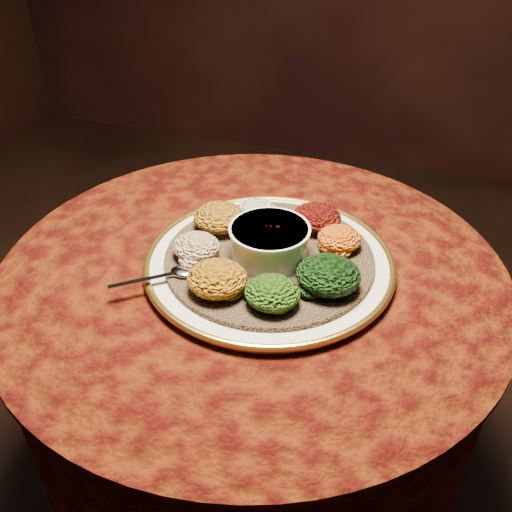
% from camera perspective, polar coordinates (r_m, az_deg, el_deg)
% --- Properties ---
extents(table, '(0.96, 0.96, 0.73)m').
position_cam_1_polar(table, '(1.20, -0.37, -7.95)').
color(table, black).
rests_on(table, ground).
extents(platter, '(0.59, 0.59, 0.02)m').
position_cam_1_polar(platter, '(1.07, 1.32, -0.65)').
color(platter, silver).
rests_on(platter, table).
extents(injera, '(0.50, 0.50, 0.01)m').
position_cam_1_polar(injera, '(1.06, 1.33, -0.19)').
color(injera, brown).
rests_on(injera, platter).
extents(stew_bowl, '(0.15, 0.15, 0.06)m').
position_cam_1_polar(stew_bowl, '(1.04, 1.36, 1.63)').
color(stew_bowl, silver).
rests_on(stew_bowl, injera).
extents(spoon, '(0.13, 0.10, 0.01)m').
position_cam_1_polar(spoon, '(1.02, -7.96, -1.67)').
color(spoon, silver).
rests_on(spoon, injera).
extents(portion_ayib, '(0.08, 0.07, 0.04)m').
position_cam_1_polar(portion_ayib, '(1.16, 0.09, 4.64)').
color(portion_ayib, silver).
rests_on(portion_ayib, injera).
extents(portion_kitfo, '(0.10, 0.09, 0.05)m').
position_cam_1_polar(portion_kitfo, '(1.13, 6.07, 3.86)').
color(portion_kitfo, black).
rests_on(portion_kitfo, injera).
extents(portion_tikil, '(0.08, 0.08, 0.04)m').
position_cam_1_polar(portion_tikil, '(1.08, 8.34, 1.74)').
color(portion_tikil, '#BB880F').
rests_on(portion_tikil, injera).
extents(portion_gomen, '(0.11, 0.11, 0.05)m').
position_cam_1_polar(portion_gomen, '(0.98, 7.25, -1.89)').
color(portion_gomen, black).
rests_on(portion_gomen, injera).
extents(portion_mixveg, '(0.09, 0.09, 0.05)m').
position_cam_1_polar(portion_mixveg, '(0.94, 1.65, -3.71)').
color(portion_mixveg, '#AA2B0A').
rests_on(portion_mixveg, injera).
extents(portion_kik, '(0.10, 0.10, 0.05)m').
position_cam_1_polar(portion_kik, '(0.97, -3.91, -2.27)').
color(portion_kik, '#BE6A10').
rests_on(portion_kik, injera).
extents(portion_timatim, '(0.09, 0.08, 0.04)m').
position_cam_1_polar(portion_timatim, '(1.05, -6.01, 0.96)').
color(portion_timatim, maroon).
rests_on(portion_timatim, injera).
extents(portion_shiro, '(0.10, 0.10, 0.05)m').
position_cam_1_polar(portion_shiro, '(1.13, -3.68, 3.87)').
color(portion_shiro, '#A56013').
rests_on(portion_shiro, injera).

